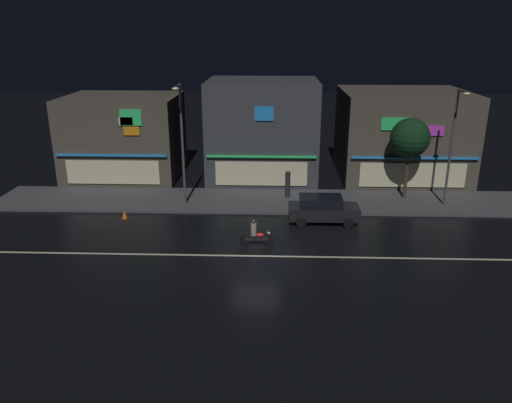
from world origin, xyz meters
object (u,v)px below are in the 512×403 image
(streetlamp_west, at_px, (182,136))
(pedestrian_on_sidewalk, at_px, (288,184))
(motorcycle_lead, at_px, (255,235))
(streetlamp_mid, at_px, (453,139))
(parked_car_near_kerb, at_px, (323,209))
(traffic_cone, at_px, (125,214))

(streetlamp_west, relative_size, pedestrian_on_sidewalk, 4.01)
(motorcycle_lead, bearing_deg, streetlamp_mid, 25.34)
(streetlamp_mid, distance_m, pedestrian_on_sidewalk, 11.21)
(parked_car_near_kerb, relative_size, motorcycle_lead, 2.26)
(parked_car_near_kerb, xyz_separation_m, motorcycle_lead, (-4.02, -3.63, -0.24))
(pedestrian_on_sidewalk, xyz_separation_m, motorcycle_lead, (-1.97, -8.08, -0.44))
(streetlamp_mid, relative_size, pedestrian_on_sidewalk, 3.87)
(streetlamp_mid, height_order, traffic_cone, streetlamp_mid)
(parked_car_near_kerb, distance_m, traffic_cone, 12.47)
(streetlamp_west, bearing_deg, traffic_cone, -145.20)
(parked_car_near_kerb, height_order, traffic_cone, parked_car_near_kerb)
(pedestrian_on_sidewalk, distance_m, motorcycle_lead, 8.33)
(streetlamp_mid, bearing_deg, traffic_cone, -172.38)
(motorcycle_lead, xyz_separation_m, traffic_cone, (-8.43, 3.84, -0.36))
(streetlamp_mid, height_order, pedestrian_on_sidewalk, streetlamp_mid)
(motorcycle_lead, bearing_deg, parked_car_near_kerb, 39.39)
(pedestrian_on_sidewalk, relative_size, traffic_cone, 3.62)
(traffic_cone, bearing_deg, streetlamp_west, 34.80)
(streetlamp_west, height_order, streetlamp_mid, streetlamp_west)
(pedestrian_on_sidewalk, bearing_deg, streetlamp_west, 3.76)
(parked_car_near_kerb, bearing_deg, motorcycle_lead, -137.98)
(parked_car_near_kerb, xyz_separation_m, traffic_cone, (-12.46, 0.21, -0.59))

